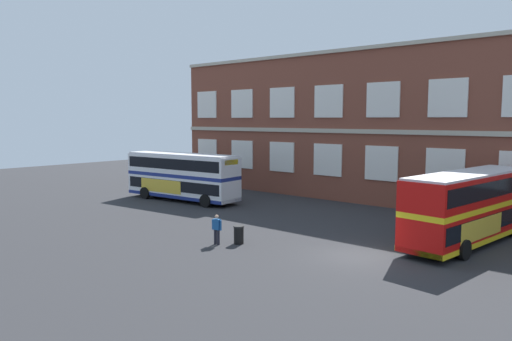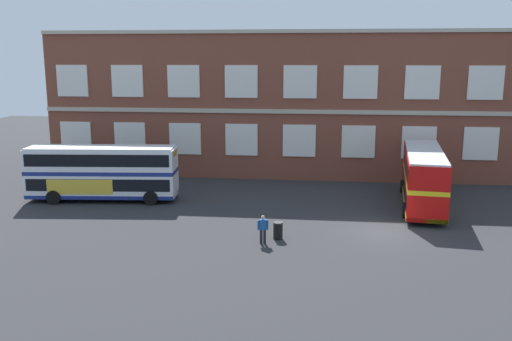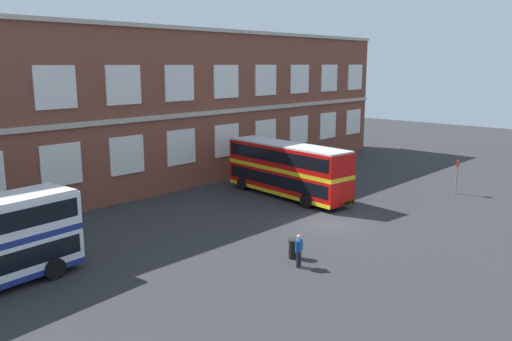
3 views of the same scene
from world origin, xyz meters
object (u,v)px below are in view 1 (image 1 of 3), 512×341
object	(u,v)px
waiting_passenger	(217,228)
station_litter_bin	(239,235)
double_decker_middle	(470,206)
double_decker_near	(182,176)

from	to	relation	value
waiting_passenger	station_litter_bin	world-z (taller)	waiting_passenger
double_decker_middle	station_litter_bin	distance (m)	13.06
double_decker_near	station_litter_bin	bearing A→B (deg)	-28.76
double_decker_near	double_decker_middle	bearing A→B (deg)	2.34
waiting_passenger	station_litter_bin	xyz separation A→B (m)	(0.80, 0.94, -0.41)
double_decker_near	double_decker_middle	size ratio (longest dim) A/B	1.00
double_decker_near	station_litter_bin	size ratio (longest dim) A/B	10.85
double_decker_near	waiting_passenger	size ratio (longest dim) A/B	6.58
double_decker_middle	station_litter_bin	bearing A→B (deg)	-139.09
double_decker_middle	station_litter_bin	xyz separation A→B (m)	(-9.80, -8.49, -1.63)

